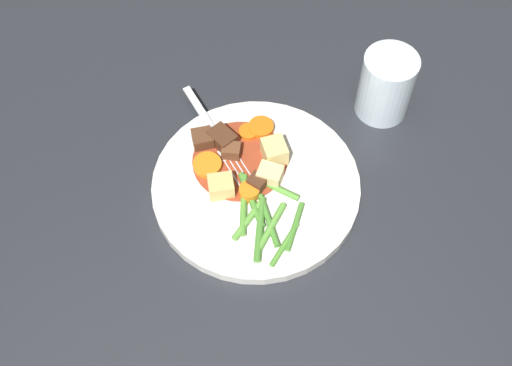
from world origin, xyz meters
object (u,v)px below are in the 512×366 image
object	(u,v)px
meat_chunk_3	(222,139)
potato_chunk_1	(274,152)
potato_chunk_2	(222,188)
carrot_slice_3	(249,132)
meat_chunk_2	(203,139)
meat_chunk_0	(231,151)
water_glass	(386,85)
potato_chunk_0	(270,176)
meat_chunk_1	(258,183)
carrot_slice_2	(208,166)
carrot_slice_1	(249,192)
carrot_slice_0	(261,128)
dinner_plate	(256,186)
fork	(217,137)

from	to	relation	value
meat_chunk_3	potato_chunk_1	bearing A→B (deg)	-124.01
potato_chunk_2	carrot_slice_3	bearing A→B (deg)	-35.37
meat_chunk_2	meat_chunk_0	bearing A→B (deg)	-131.98
potato_chunk_1	meat_chunk_2	bearing A→B (deg)	60.85
carrot_slice_3	water_glass	xyz separation A→B (m)	(0.01, -0.19, 0.03)
potato_chunk_0	meat_chunk_1	xyz separation A→B (m)	(-0.00, 0.02, -0.00)
carrot_slice_2	carrot_slice_3	bearing A→B (deg)	-59.58
carrot_slice_1	water_glass	size ratio (longest dim) A/B	0.27
carrot_slice_0	meat_chunk_0	world-z (taller)	meat_chunk_0
potato_chunk_1	meat_chunk_2	distance (m)	0.09
potato_chunk_0	meat_chunk_2	world-z (taller)	potato_chunk_0
carrot_slice_1	meat_chunk_0	xyz separation A→B (m)	(0.06, 0.01, 0.00)
meat_chunk_2	meat_chunk_3	distance (m)	0.03
potato_chunk_1	meat_chunk_3	world-z (taller)	potato_chunk_1
meat_chunk_2	carrot_slice_2	bearing A→B (deg)	175.64
dinner_plate	meat_chunk_1	world-z (taller)	meat_chunk_1
potato_chunk_2	meat_chunk_3	distance (m)	0.07
carrot_slice_2	potato_chunk_2	xyz separation A→B (m)	(-0.04, -0.01, 0.01)
carrot_slice_2	meat_chunk_0	bearing A→B (deg)	-72.47
potato_chunk_0	fork	size ratio (longest dim) A/B	0.17
potato_chunk_0	meat_chunk_3	distance (m)	0.08
carrot_slice_3	potato_chunk_0	xyz separation A→B (m)	(-0.08, -0.01, 0.01)
dinner_plate	carrot_slice_1	bearing A→B (deg)	138.53
potato_chunk_1	meat_chunk_3	distance (m)	0.07
carrot_slice_2	meat_chunk_2	world-z (taller)	meat_chunk_2
dinner_plate	meat_chunk_1	distance (m)	0.02
potato_chunk_2	meat_chunk_1	distance (m)	0.05
meat_chunk_1	water_glass	xyz separation A→B (m)	(0.09, -0.20, 0.02)
potato_chunk_2	fork	xyz separation A→B (m)	(0.08, -0.01, -0.01)
meat_chunk_3	meat_chunk_2	bearing A→B (deg)	74.37
carrot_slice_1	fork	size ratio (longest dim) A/B	0.15
carrot_slice_0	carrot_slice_1	bearing A→B (deg)	155.83
potato_chunk_2	potato_chunk_1	bearing A→B (deg)	-66.76
meat_chunk_0	potato_chunk_1	bearing A→B (deg)	-109.45
carrot_slice_1	fork	bearing A→B (deg)	10.44
carrot_slice_3	potato_chunk_0	world-z (taller)	potato_chunk_0
potato_chunk_1	potato_chunk_2	distance (m)	0.08
fork	meat_chunk_2	bearing A→B (deg)	103.91
potato_chunk_2	dinner_plate	bearing A→B (deg)	-86.33
meat_chunk_1	meat_chunk_0	bearing A→B (deg)	20.42
potato_chunk_0	water_glass	world-z (taller)	water_glass
carrot_slice_2	meat_chunk_3	bearing A→B (deg)	-40.90
dinner_plate	carrot_slice_0	size ratio (longest dim) A/B	7.95
carrot_slice_3	meat_chunk_3	world-z (taller)	meat_chunk_3
dinner_plate	meat_chunk_1	xyz separation A→B (m)	(-0.01, -0.00, 0.02)
carrot_slice_3	fork	xyz separation A→B (m)	(0.01, 0.04, -0.00)
dinner_plate	fork	world-z (taller)	fork
potato_chunk_1	fork	size ratio (longest dim) A/B	0.18
carrot_slice_1	meat_chunk_2	world-z (taller)	meat_chunk_2
potato_chunk_2	meat_chunk_0	xyz separation A→B (m)	(0.05, -0.03, -0.00)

